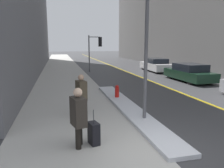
% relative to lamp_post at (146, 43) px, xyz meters
% --- Properties ---
extents(ground_plane, '(160.00, 160.00, 0.00)m').
position_rel_lamp_post_xyz_m(ground_plane, '(-0.35, -2.41, -2.64)').
color(ground_plane, '#38383A').
extents(sidewalk_slab, '(4.00, 80.00, 0.01)m').
position_rel_lamp_post_xyz_m(sidewalk_slab, '(-2.35, 12.59, -2.64)').
color(sidewalk_slab, '#B2AFA8').
rests_on(sidewalk_slab, ground).
extents(road_centre_stripe, '(0.16, 80.00, 0.00)m').
position_rel_lamp_post_xyz_m(road_centre_stripe, '(3.65, 12.59, -2.64)').
color(road_centre_stripe, gold).
rests_on(road_centre_stripe, ground).
extents(snow_bank_curb, '(0.84, 8.51, 0.12)m').
position_rel_lamp_post_xyz_m(snow_bank_curb, '(-0.10, 1.57, -2.59)').
color(snow_bank_curb, silver).
rests_on(snow_bank_curb, ground).
extents(building_facade_right, '(6.00, 36.00, 14.59)m').
position_rel_lamp_post_xyz_m(building_facade_right, '(12.65, 19.59, 4.65)').
color(building_facade_right, slate).
rests_on(building_facade_right, ground).
extents(lamp_post, '(0.28, 0.28, 4.35)m').
position_rel_lamp_post_xyz_m(lamp_post, '(0.00, 0.00, 0.00)').
color(lamp_post, '#515156').
rests_on(lamp_post, ground).
extents(traffic_light_near, '(1.31, 0.36, 3.45)m').
position_rel_lamp_post_xyz_m(traffic_light_near, '(0.82, 14.28, -0.16)').
color(traffic_light_near, '#515156').
rests_on(traffic_light_near, ground).
extents(pedestrian_in_glasses, '(0.41, 0.56, 1.55)m').
position_rel_lamp_post_xyz_m(pedestrian_in_glasses, '(-2.37, -1.41, -1.78)').
color(pedestrian_in_glasses, black).
rests_on(pedestrian_in_glasses, ground).
extents(pedestrian_with_shoulder_bag, '(0.41, 0.73, 1.53)m').
position_rel_lamp_post_xyz_m(pedestrian_with_shoulder_bag, '(-2.02, 1.20, -1.80)').
color(pedestrian_with_shoulder_bag, '#2A241B').
rests_on(pedestrian_with_shoulder_bag, ground).
extents(parked_car_dark_green, '(1.77, 4.32, 1.25)m').
position_rel_lamp_post_xyz_m(parked_car_dark_green, '(6.31, 7.04, -2.05)').
color(parked_car_dark_green, black).
rests_on(parked_car_dark_green, ground).
extents(parked_car_white, '(1.89, 4.60, 1.27)m').
position_rel_lamp_post_xyz_m(parked_car_white, '(6.57, 13.17, -2.03)').
color(parked_car_white, silver).
rests_on(parked_car_white, ground).
extents(rolling_suitcase, '(0.30, 0.40, 0.95)m').
position_rel_lamp_post_xyz_m(rolling_suitcase, '(-1.97, -1.36, -2.34)').
color(rolling_suitcase, black).
rests_on(rolling_suitcase, ground).
extents(fire_hydrant, '(0.20, 0.20, 0.70)m').
position_rel_lamp_post_xyz_m(fire_hydrant, '(-0.12, 3.13, -2.30)').
color(fire_hydrant, red).
rests_on(fire_hydrant, ground).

